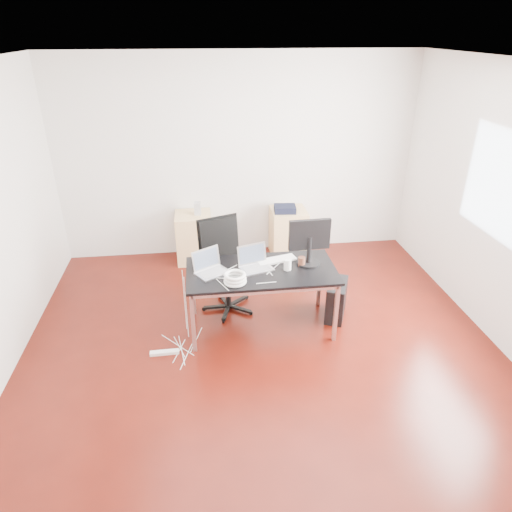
{
  "coord_description": "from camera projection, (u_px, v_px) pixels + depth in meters",
  "views": [
    {
      "loc": [
        -0.55,
        -3.78,
        3.06
      ],
      "look_at": [
        0.0,
        0.55,
        0.85
      ],
      "focal_mm": 32.0,
      "sensor_mm": 36.0,
      "label": 1
    }
  ],
  "objects": [
    {
      "name": "room_shell",
      "position": [
        268.0,
        229.0,
        4.16
      ],
      "size": [
        5.0,
        5.0,
        5.0
      ],
      "color": "#3C0C06",
      "rests_on": "ground"
    },
    {
      "name": "desk",
      "position": [
        261.0,
        274.0,
        4.89
      ],
      "size": [
        1.6,
        0.8,
        0.73
      ],
      "color": "black",
      "rests_on": "ground"
    },
    {
      "name": "office_chair",
      "position": [
        224.0,
        261.0,
        5.31
      ],
      "size": [
        0.61,
        0.63,
        1.08
      ],
      "rotation": [
        0.0,
        0.0,
        0.35
      ],
      "color": "black",
      "rests_on": "ground"
    },
    {
      "name": "filing_cabinet_left",
      "position": [
        194.0,
        237.0,
        6.53
      ],
      "size": [
        0.5,
        0.5,
        0.7
      ],
      "primitive_type": "cube",
      "color": "tan",
      "rests_on": "ground"
    },
    {
      "name": "filing_cabinet_right",
      "position": [
        288.0,
        232.0,
        6.68
      ],
      "size": [
        0.5,
        0.5,
        0.7
      ],
      "primitive_type": "cube",
      "color": "tan",
      "rests_on": "ground"
    },
    {
      "name": "pc_tower",
      "position": [
        336.0,
        300.0,
        5.29
      ],
      "size": [
        0.36,
        0.49,
        0.44
      ],
      "primitive_type": "cube",
      "rotation": [
        0.0,
        0.0,
        -0.4
      ],
      "color": "black",
      "rests_on": "ground"
    },
    {
      "name": "wastebasket",
      "position": [
        221.0,
        248.0,
        6.68
      ],
      "size": [
        0.29,
        0.29,
        0.28
      ],
      "primitive_type": "cylinder",
      "rotation": [
        0.0,
        0.0,
        -0.22
      ],
      "color": "black",
      "rests_on": "ground"
    },
    {
      "name": "power_strip",
      "position": [
        165.0,
        352.0,
        4.75
      ],
      "size": [
        0.3,
        0.07,
        0.04
      ],
      "primitive_type": "cube",
      "rotation": [
        0.0,
        0.0,
        0.02
      ],
      "color": "white",
      "rests_on": "ground"
    },
    {
      "name": "laptop_left",
      "position": [
        210.0,
        267.0,
        4.8
      ],
      "size": [
        0.41,
        0.39,
        0.23
      ],
      "rotation": [
        0.0,
        0.0,
        0.55
      ],
      "color": "silver",
      "rests_on": "desk"
    },
    {
      "name": "laptop_right",
      "position": [
        255.0,
        263.0,
        4.89
      ],
      "size": [
        0.39,
        0.34,
        0.23
      ],
      "rotation": [
        0.0,
        0.0,
        0.31
      ],
      "color": "silver",
      "rests_on": "desk"
    },
    {
      "name": "monitor",
      "position": [
        309.0,
        239.0,
        4.88
      ],
      "size": [
        0.45,
        0.26,
        0.51
      ],
      "rotation": [
        0.0,
        0.0,
        0.04
      ],
      "color": "black",
      "rests_on": "desk"
    },
    {
      "name": "keyboard",
      "position": [
        276.0,
        260.0,
        5.05
      ],
      "size": [
        0.46,
        0.25,
        0.02
      ],
      "primitive_type": "cube",
      "rotation": [
        0.0,
        0.0,
        0.26
      ],
      "color": "white",
      "rests_on": "desk"
    },
    {
      "name": "cup_white",
      "position": [
        288.0,
        265.0,
        4.85
      ],
      "size": [
        0.09,
        0.09,
        0.12
      ],
      "primitive_type": "cylinder",
      "rotation": [
        0.0,
        0.0,
        -0.1
      ],
      "color": "white",
      "rests_on": "desk"
    },
    {
      "name": "cup_brown",
      "position": [
        302.0,
        261.0,
        4.93
      ],
      "size": [
        0.09,
        0.09,
        0.1
      ],
      "primitive_type": "cylinder",
      "rotation": [
        0.0,
        0.0,
        0.17
      ],
      "color": "brown",
      "rests_on": "desk"
    },
    {
      "name": "cable_coil",
      "position": [
        235.0,
        278.0,
        4.6
      ],
      "size": [
        0.24,
        0.24,
        0.11
      ],
      "rotation": [
        0.0,
        0.0,
        0.32
      ],
      "color": "white",
      "rests_on": "desk"
    },
    {
      "name": "power_adapter",
      "position": [
        242.0,
        280.0,
        4.64
      ],
      "size": [
        0.09,
        0.09,
        0.03
      ],
      "primitive_type": "cube",
      "rotation": [
        0.0,
        0.0,
        -0.33
      ],
      "color": "white",
      "rests_on": "desk"
    },
    {
      "name": "speaker",
      "position": [
        198.0,
        208.0,
        6.33
      ],
      "size": [
        0.1,
        0.09,
        0.18
      ],
      "primitive_type": "cube",
      "rotation": [
        0.0,
        0.0,
        -0.07
      ],
      "color": "#9E9E9E",
      "rests_on": "filing_cabinet_left"
    },
    {
      "name": "navy_garment",
      "position": [
        285.0,
        209.0,
        6.44
      ],
      "size": [
        0.32,
        0.27,
        0.09
      ],
      "primitive_type": "cube",
      "rotation": [
        0.0,
        0.0,
        -0.09
      ],
      "color": "black",
      "rests_on": "filing_cabinet_right"
    }
  ]
}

